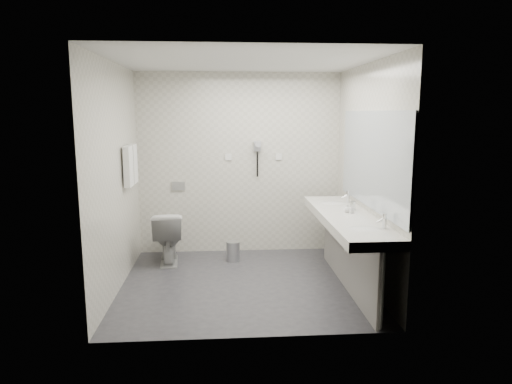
{
  "coord_description": "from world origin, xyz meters",
  "views": [
    {
      "loc": [
        -0.23,
        -5.05,
        1.95
      ],
      "look_at": [
        0.15,
        0.15,
        1.05
      ],
      "focal_mm": 32.13,
      "sensor_mm": 36.0,
      "label": 1
    }
  ],
  "objects": [
    {
      "name": "glass_left",
      "position": [
        1.26,
        0.0,
        0.9
      ],
      "size": [
        0.06,
        0.06,
        0.1
      ],
      "primitive_type": "cylinder",
      "rotation": [
        0.0,
        0.0,
        0.07
      ],
      "color": "silver",
      "rests_on": "vanity_counter"
    },
    {
      "name": "switch_plate_a",
      "position": [
        -0.15,
        1.29,
        1.35
      ],
      "size": [
        0.09,
        0.02,
        0.09
      ],
      "primitive_type": "cube",
      "color": "silver",
      "rests_on": "wall_back"
    },
    {
      "name": "basin_near",
      "position": [
        1.12,
        -0.85,
        0.83
      ],
      "size": [
        0.4,
        0.31,
        0.05
      ],
      "primitive_type": "ellipsoid",
      "color": "silver",
      "rests_on": "vanity_counter"
    },
    {
      "name": "soap_bottle_b",
      "position": [
        1.16,
        -0.11,
        0.89
      ],
      "size": [
        0.1,
        0.1,
        0.09
      ],
      "primitive_type": "imported",
      "rotation": [
        0.0,
        0.0,
        -0.93
      ],
      "color": "white",
      "rests_on": "vanity_counter"
    },
    {
      "name": "wall_back",
      "position": [
        0.0,
        1.3,
        1.25
      ],
      "size": [
        2.8,
        0.0,
        2.8
      ],
      "primitive_type": "plane",
      "rotation": [
        1.57,
        0.0,
        0.0
      ],
      "color": "beige",
      "rests_on": "floor"
    },
    {
      "name": "faucet_far",
      "position": [
        1.32,
        0.45,
        0.92
      ],
      "size": [
        0.04,
        0.04,
        0.15
      ],
      "primitive_type": "cylinder",
      "color": "silver",
      "rests_on": "vanity_counter"
    },
    {
      "name": "towel_rail",
      "position": [
        -1.35,
        0.55,
        1.55
      ],
      "size": [
        0.02,
        0.62,
        0.02
      ],
      "primitive_type": "cylinder",
      "rotation": [
        1.57,
        0.0,
        0.0
      ],
      "color": "silver",
      "rests_on": "wall_left"
    },
    {
      "name": "bin_lid",
      "position": [
        -0.11,
        0.83,
        0.26
      ],
      "size": [
        0.18,
        0.18,
        0.02
      ],
      "primitive_type": "cylinder",
      "color": "#B2B5BA",
      "rests_on": "pedal_bin"
    },
    {
      "name": "towel_far",
      "position": [
        -1.34,
        0.69,
        1.33
      ],
      "size": [
        0.07,
        0.24,
        0.48
      ],
      "primitive_type": "cube",
      "color": "silver",
      "rests_on": "towel_rail"
    },
    {
      "name": "toilet",
      "position": [
        -0.96,
        0.85,
        0.34
      ],
      "size": [
        0.44,
        0.71,
        0.69
      ],
      "primitive_type": "imported",
      "rotation": [
        0.0,
        0.0,
        3.23
      ],
      "color": "silver",
      "rests_on": "floor"
    },
    {
      "name": "soap_bottle_a",
      "position": [
        1.19,
        -0.16,
        0.9
      ],
      "size": [
        0.05,
        0.05,
        0.09
      ],
      "primitive_type": "imported",
      "rotation": [
        0.0,
        0.0,
        0.26
      ],
      "color": "white",
      "rests_on": "vanity_counter"
    },
    {
      "name": "vanity_counter",
      "position": [
        1.12,
        -0.2,
        0.8
      ],
      "size": [
        0.55,
        2.2,
        0.1
      ],
      "primitive_type": "cube",
      "color": "silver",
      "rests_on": "floor"
    },
    {
      "name": "ceiling",
      "position": [
        0.0,
        0.0,
        2.5
      ],
      "size": [
        2.8,
        2.8,
        0.0
      ],
      "primitive_type": "plane",
      "rotation": [
        3.14,
        0.0,
        0.0
      ],
      "color": "silver",
      "rests_on": "wall_back"
    },
    {
      "name": "wall_right",
      "position": [
        1.4,
        0.0,
        1.25
      ],
      "size": [
        0.0,
        2.6,
        2.6
      ],
      "primitive_type": "plane",
      "rotation": [
        1.57,
        0.0,
        -1.57
      ],
      "color": "beige",
      "rests_on": "floor"
    },
    {
      "name": "vanity_panel",
      "position": [
        1.15,
        -0.2,
        0.38
      ],
      "size": [
        0.03,
        2.15,
        0.75
      ],
      "primitive_type": "cube",
      "color": "gray",
      "rests_on": "floor"
    },
    {
      "name": "vanity_post_far",
      "position": [
        1.18,
        0.84,
        0.38
      ],
      "size": [
        0.06,
        0.06,
        0.75
      ],
      "primitive_type": "cylinder",
      "color": "silver",
      "rests_on": "floor"
    },
    {
      "name": "faucet_near",
      "position": [
        1.32,
        -0.85,
        0.92
      ],
      "size": [
        0.04,
        0.04,
        0.15
      ],
      "primitive_type": "cylinder",
      "color": "silver",
      "rests_on": "vanity_counter"
    },
    {
      "name": "switch_plate_b",
      "position": [
        0.55,
        1.29,
        1.35
      ],
      "size": [
        0.09,
        0.02,
        0.09
      ],
      "primitive_type": "cube",
      "color": "silver",
      "rests_on": "wall_back"
    },
    {
      "name": "pedal_bin",
      "position": [
        -0.11,
        0.83,
        0.13
      ],
      "size": [
        0.23,
        0.23,
        0.25
      ],
      "primitive_type": "cylinder",
      "rotation": [
        0.0,
        0.0,
        0.31
      ],
      "color": "#B2B5BA",
      "rests_on": "floor"
    },
    {
      "name": "dryer_cord",
      "position": [
        0.25,
        1.26,
        1.25
      ],
      "size": [
        0.02,
        0.02,
        0.35
      ],
      "primitive_type": "cylinder",
      "color": "black",
      "rests_on": "dryer_cradle"
    },
    {
      "name": "basin_far",
      "position": [
        1.12,
        0.45,
        0.83
      ],
      "size": [
        0.4,
        0.31,
        0.05
      ],
      "primitive_type": "ellipsoid",
      "color": "silver",
      "rests_on": "vanity_counter"
    },
    {
      "name": "dryer_barrel",
      "position": [
        0.25,
        1.2,
        1.53
      ],
      "size": [
        0.08,
        0.14,
        0.08
      ],
      "primitive_type": "cylinder",
      "rotation": [
        1.57,
        0.0,
        0.0
      ],
      "color": "#9B9BA1",
      "rests_on": "dryer_cradle"
    },
    {
      "name": "dryer_cradle",
      "position": [
        0.25,
        1.27,
        1.5
      ],
      "size": [
        0.1,
        0.04,
        0.14
      ],
      "primitive_type": "cube",
      "color": "#9B9BA1",
      "rests_on": "wall_back"
    },
    {
      "name": "towel_near",
      "position": [
        -1.34,
        0.41,
        1.33
      ],
      "size": [
        0.07,
        0.24,
        0.48
      ],
      "primitive_type": "cube",
      "color": "silver",
      "rests_on": "towel_rail"
    },
    {
      "name": "wall_front",
      "position": [
        0.0,
        -1.3,
        1.25
      ],
      "size": [
        2.8,
        0.0,
        2.8
      ],
      "primitive_type": "plane",
      "rotation": [
        -1.57,
        0.0,
        0.0
      ],
      "color": "beige",
      "rests_on": "floor"
    },
    {
      "name": "floor",
      "position": [
        0.0,
        0.0,
        0.0
      ],
      "size": [
        2.8,
        2.8,
        0.0
      ],
      "primitive_type": "plane",
      "color": "#2D2C32",
      "rests_on": "ground"
    },
    {
      "name": "flush_plate",
      "position": [
        -0.85,
        1.29,
        0.95
      ],
      "size": [
        0.18,
        0.02,
        0.12
      ],
      "primitive_type": "cube",
      "color": "#B2B5BA",
      "rests_on": "wall_back"
    },
    {
      "name": "mirror",
      "position": [
        1.39,
        -0.2,
        1.45
      ],
      "size": [
        0.02,
        2.2,
        1.05
      ],
      "primitive_type": "cube",
      "color": "#B2BCC6",
      "rests_on": "wall_right"
    },
    {
      "name": "vanity_post_near",
      "position": [
        1.18,
        -1.24,
        0.38
      ],
      "size": [
        0.06,
        0.06,
        0.75
      ],
      "primitive_type": "cylinder",
      "color": "silver",
      "rests_on": "floor"
    },
    {
      "name": "wall_left",
      "position": [
        -1.4,
        0.0,
        1.25
      ],
      "size": [
        0.0,
        2.6,
        2.6
      ],
      "primitive_type": "plane",
      "rotation": [
        1.57,
        0.0,
        1.57
      ],
      "color": "beige",
      "rests_on": "floor"
    }
  ]
}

